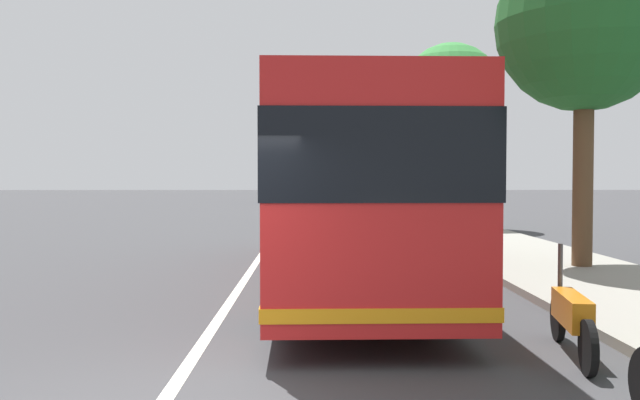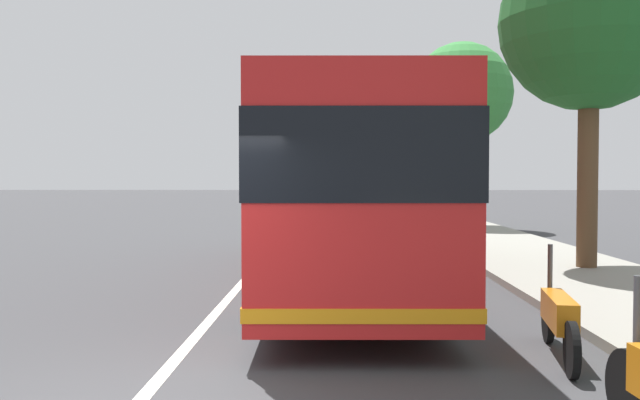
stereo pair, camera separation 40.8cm
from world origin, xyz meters
name	(u,v)px [view 2 (the right image)]	position (x,y,z in m)	size (l,w,h in m)	color
sidewalk_curb	(545,262)	(10.00, -6.80, 0.07)	(110.00, 3.60, 0.14)	gray
lane_divider_line	(258,265)	(10.00, 0.00, 0.00)	(110.00, 0.16, 0.01)	silver
coach_bus	(344,186)	(7.47, -2.00, 1.89)	(12.39, 2.82, 3.33)	red
motorcycle_angled	(559,318)	(1.92, -4.35, 0.46)	(2.09, 0.42, 1.24)	black
car_ahead_same_lane	(348,206)	(26.54, -2.52, 0.71)	(4.43, 1.99, 1.50)	silver
car_oncoming	(292,195)	(48.92, 1.53, 0.71)	(4.36, 2.11, 1.46)	navy
roadside_tree_mid_block	(590,23)	(8.72, -7.27, 5.37)	(3.81, 3.81, 7.32)	brown
roadside_tree_far_block	(462,94)	(21.03, -6.94, 5.43)	(4.04, 4.04, 7.48)	brown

